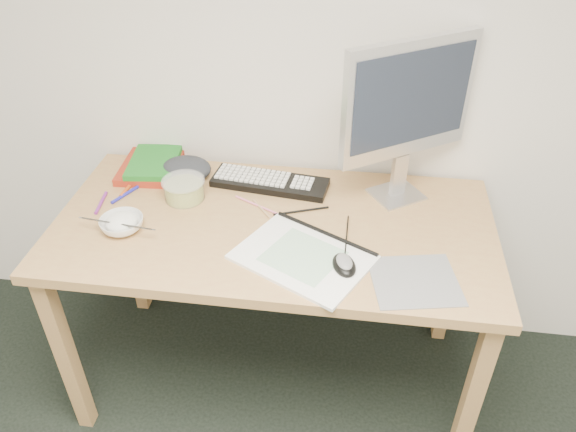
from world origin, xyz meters
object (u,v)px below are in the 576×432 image
desk (274,243)px  rice_bowl (122,224)px  monitor (409,104)px  sketchpad (303,257)px  keyboard (270,182)px

desk → rice_bowl: 0.48m
monitor → rice_bowl: 0.96m
sketchpad → monitor: 0.57m
rice_bowl → desk: bearing=12.2°
desk → sketchpad: size_ratio=3.75×
sketchpad → keyboard: size_ratio=0.92×
rice_bowl → keyboard: bearing=37.2°
sketchpad → monitor: bearing=81.5°
sketchpad → monitor: (0.28, 0.38, 0.33)m
sketchpad → rice_bowl: (-0.57, 0.06, 0.02)m
desk → keyboard: bearing=102.1°
desk → sketchpad: (0.11, -0.16, 0.09)m
monitor → rice_bowl: (-0.85, -0.31, -0.32)m
sketchpad → rice_bowl: rice_bowl is taller
desk → sketchpad: 0.22m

